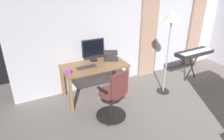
# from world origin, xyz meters

# --- Properties ---
(back_room_partition) EXTENTS (5.68, 0.10, 2.70)m
(back_room_partition) POSITION_xyz_m (0.00, -2.68, 1.35)
(back_room_partition) COLOR silver
(back_room_partition) RESTS_ON ground
(curtain_left_panel) EXTENTS (0.44, 0.06, 2.50)m
(curtain_left_panel) POSITION_xyz_m (-2.00, -2.57, 1.25)
(curtain_left_panel) COLOR tan
(curtain_left_panel) RESTS_ON ground
(curtain_right_panel) EXTENTS (0.47, 0.06, 2.50)m
(curtain_right_panel) POSITION_xyz_m (-0.38, -2.57, 1.25)
(curtain_right_panel) COLOR tan
(curtain_right_panel) RESTS_ON ground
(desk) EXTENTS (1.32, 0.68, 0.74)m
(desk) POSITION_xyz_m (1.24, -2.19, 0.64)
(desk) COLOR olive
(desk) RESTS_ON ground
(office_chair) EXTENTS (0.56, 0.56, 0.97)m
(office_chair) POSITION_xyz_m (1.25, -1.32, 0.46)
(office_chair) COLOR black
(office_chair) RESTS_ON ground
(computer_monitor) EXTENTS (0.49, 0.18, 0.47)m
(computer_monitor) POSITION_xyz_m (1.16, -2.41, 1.01)
(computer_monitor) COLOR #232328
(computer_monitor) RESTS_ON desk
(computer_keyboard) EXTENTS (0.40, 0.12, 0.02)m
(computer_keyboard) POSITION_xyz_m (1.43, -2.12, 0.76)
(computer_keyboard) COLOR #333338
(computer_keyboard) RESTS_ON desk
(laptop) EXTENTS (0.41, 0.42, 0.15)m
(laptop) POSITION_xyz_m (0.79, -2.32, 0.80)
(laptop) COLOR #232328
(laptop) RESTS_ON desk
(computer_mouse) EXTENTS (0.06, 0.10, 0.04)m
(computer_mouse) POSITION_xyz_m (1.79, -2.17, 0.76)
(computer_mouse) COLOR #333338
(computer_mouse) RESTS_ON desk
(mug_coffee) EXTENTS (0.14, 0.09, 0.11)m
(mug_coffee) POSITION_xyz_m (1.82, -1.98, 0.80)
(mug_coffee) COLOR purple
(mug_coffee) RESTS_ON desk
(piano_keyboard) EXTENTS (1.04, 0.37, 0.77)m
(piano_keyboard) POSITION_xyz_m (-1.22, -1.81, 0.70)
(piano_keyboard) COLOR black
(piano_keyboard) RESTS_ON ground
(floor_lamp) EXTENTS (0.33, 0.33, 1.80)m
(floor_lamp) POSITION_xyz_m (-0.20, -1.65, 1.52)
(floor_lamp) COLOR black
(floor_lamp) RESTS_ON ground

